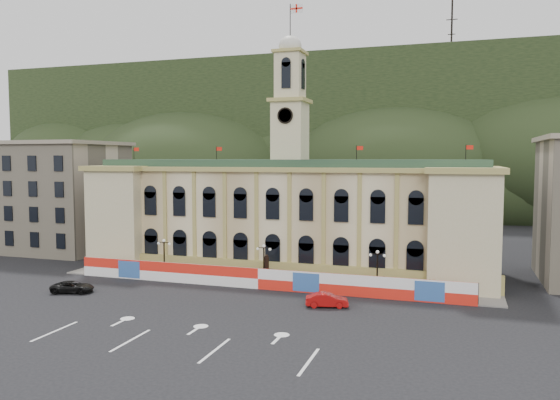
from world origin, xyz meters
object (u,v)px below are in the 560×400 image
(statue, at_px, (267,274))
(lamp_center, at_px, (264,261))
(red_sedan, at_px, (327,300))
(black_suv, at_px, (73,287))

(statue, relative_size, lamp_center, 0.72)
(red_sedan, relative_size, black_suv, 0.90)
(statue, relative_size, red_sedan, 0.78)
(lamp_center, distance_m, red_sedan, 12.37)
(statue, distance_m, red_sedan, 12.78)
(red_sedan, bearing_deg, lamp_center, 39.03)
(statue, bearing_deg, black_suv, -150.11)
(black_suv, bearing_deg, red_sedan, -100.39)
(statue, distance_m, black_suv, 23.19)
(statue, relative_size, black_suv, 0.70)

